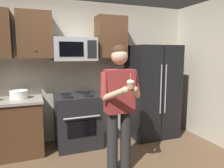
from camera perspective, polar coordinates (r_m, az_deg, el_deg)
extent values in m
cube|color=#B7AD99|center=(4.13, -8.56, 3.32)|extent=(4.40, 0.10, 2.60)
cube|color=black|center=(3.89, -9.22, -9.67)|extent=(0.76, 0.66, 0.92)
cube|color=black|center=(3.59, -8.08, -11.87)|extent=(0.48, 0.01, 0.28)
cylinder|color=#99999E|center=(3.50, -8.06, -8.92)|extent=(0.60, 0.03, 0.03)
cylinder|color=black|center=(3.60, -11.75, -3.50)|extent=(0.18, 0.18, 0.01)
cylinder|color=black|center=(3.67, -6.19, -3.14)|extent=(0.18, 0.18, 0.01)
cylinder|color=black|center=(3.87, -12.42, -2.69)|extent=(0.18, 0.18, 0.01)
cylinder|color=black|center=(3.94, -7.23, -2.38)|extent=(0.18, 0.18, 0.01)
cube|color=#9EA0A5|center=(3.82, -10.04, 9.20)|extent=(0.74, 0.40, 0.40)
cube|color=black|center=(3.60, -10.83, 9.24)|extent=(0.40, 0.01, 0.24)
cube|color=black|center=(3.68, -5.39, 9.33)|extent=(0.16, 0.01, 0.30)
cube|color=black|center=(4.29, 10.77, -1.94)|extent=(0.90, 0.72, 1.80)
cylinder|color=gray|center=(3.94, 13.05, -1.45)|extent=(0.02, 0.02, 0.90)
cylinder|color=gray|center=(3.99, 14.24, -1.35)|extent=(0.02, 0.02, 0.90)
cube|color=black|center=(3.99, 13.52, -2.79)|extent=(0.01, 0.01, 1.74)
cube|color=#4C301C|center=(3.81, -20.15, 12.30)|extent=(0.55, 0.34, 0.76)
sphere|color=brown|center=(3.62, -19.90, 8.57)|extent=(0.03, 0.03, 0.03)
cube|color=#4C301C|center=(4.07, -0.30, 12.51)|extent=(0.55, 0.34, 0.76)
sphere|color=brown|center=(3.89, 0.65, 9.01)|extent=(0.03, 0.03, 0.03)
cylinder|color=white|center=(3.76, -23.78, -2.66)|extent=(0.28, 0.28, 0.13)
torus|color=white|center=(3.75, -23.84, -1.72)|extent=(0.29, 0.29, 0.02)
cylinder|color=#262628|center=(3.02, 0.09, -15.59)|extent=(0.15, 0.15, 0.86)
cylinder|color=#262628|center=(3.09, 3.68, -15.02)|extent=(0.15, 0.15, 0.86)
cube|color=maroon|center=(2.84, 1.98, -1.89)|extent=(0.38, 0.22, 0.58)
sphere|color=tan|center=(2.80, 2.03, 7.43)|extent=(0.22, 0.22, 0.22)
sphere|color=#382314|center=(2.80, 1.95, 8.46)|extent=(0.20, 0.20, 0.20)
cylinder|color=maroon|center=(2.72, -2.14, -0.32)|extent=(0.15, 0.18, 0.35)
cylinder|color=tan|center=(2.61, 0.57, -2.82)|extent=(0.26, 0.33, 0.21)
sphere|color=tan|center=(2.52, 3.57, -1.68)|extent=(0.09, 0.09, 0.09)
cylinder|color=maroon|center=(2.89, 6.33, 0.16)|extent=(0.15, 0.18, 0.35)
cylinder|color=tan|center=(2.73, 6.43, -2.37)|extent=(0.26, 0.33, 0.21)
sphere|color=tan|center=(2.57, 6.00, -1.50)|extent=(0.09, 0.09, 0.09)
cylinder|color=#A87F56|center=(2.52, 5.01, -0.60)|extent=(0.08, 0.08, 0.06)
ellipsoid|color=white|center=(2.51, 5.02, 0.52)|extent=(0.09, 0.09, 0.06)
cylinder|color=#4CBF66|center=(2.50, 5.04, 1.60)|extent=(0.01, 0.01, 0.06)
ellipsoid|color=#FFD159|center=(2.50, 5.05, 2.45)|extent=(0.01, 0.01, 0.02)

